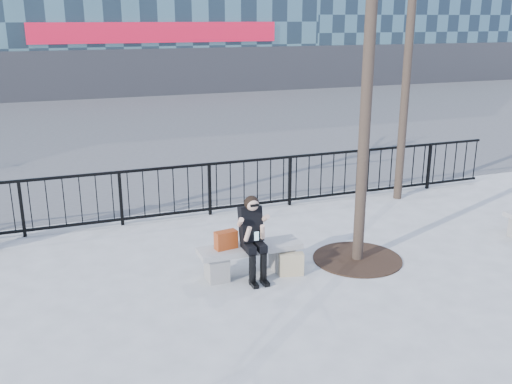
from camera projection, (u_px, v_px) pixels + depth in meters
name	position (u px, v px, depth m)	size (l,w,h in m)	color
ground	(250.00, 274.00, 9.12)	(120.00, 120.00, 0.00)	gray
street_surface	(122.00, 121.00, 22.56)	(60.00, 23.00, 0.01)	#474747
railing	(200.00, 190.00, 11.65)	(14.00, 0.06, 1.10)	black
tree_grate	(357.00, 259.00, 9.66)	(1.50, 1.50, 0.02)	black
bench_main	(250.00, 257.00, 9.03)	(1.65, 0.46, 0.49)	slate
seated_woman	(253.00, 238.00, 8.78)	(0.50, 0.64, 1.34)	black
handbag	(226.00, 240.00, 8.82)	(0.35, 0.16, 0.28)	#963712
shopping_bag	(291.00, 264.00, 9.03)	(0.39, 0.14, 0.37)	beige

